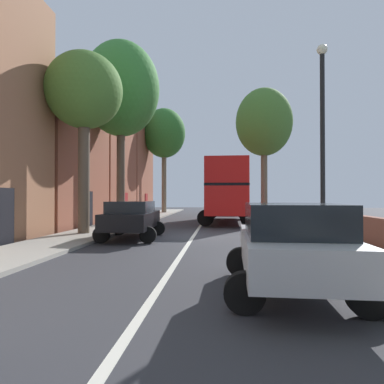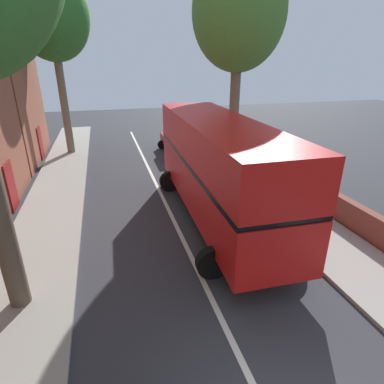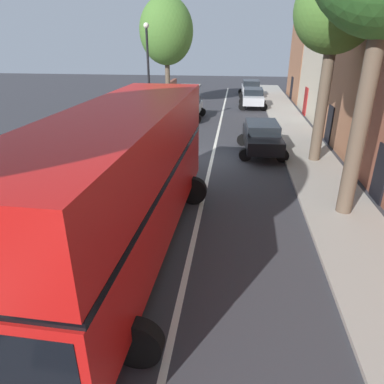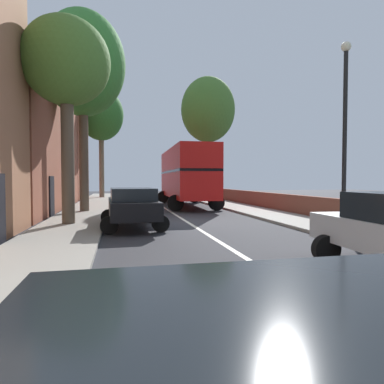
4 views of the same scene
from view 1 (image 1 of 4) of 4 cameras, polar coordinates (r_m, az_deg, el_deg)
name	(u,v)px [view 1 (image 1 of 4)]	position (r m, az deg, el deg)	size (l,w,h in m)	color
ground_plane	(194,236)	(15.94, 0.29, -7.19)	(84.00, 84.00, 0.00)	#333338
road_centre_line	(194,236)	(15.94, 0.29, -7.18)	(0.16, 54.00, 0.01)	silver
sidewalk_left	(89,234)	(17.02, -16.52, -6.55)	(2.60, 60.00, 0.12)	#9E998E
sidewalk_right	(304,235)	(16.32, 17.83, -6.79)	(2.60, 60.00, 0.12)	#9E998E
terraced_houses_left	(23,137)	(19.25, -25.98, 8.09)	(4.07, 47.68, 10.99)	#9E6647
boundary_wall_right	(340,225)	(16.70, 23.03, -4.97)	(0.36, 54.00, 1.08)	brown
double_decker_bus	(227,189)	(24.42, 5.78, 0.57)	(3.75, 10.39, 4.06)	red
parked_car_red_right_2	(233,206)	(34.57, 6.75, -2.25)	(2.46, 4.58, 1.52)	#AD1919
parked_car_silver_right_3	(292,243)	(6.70, 16.02, -7.98)	(2.53, 4.11, 1.66)	#B7BABF
parked_car_black_left_4	(132,217)	(14.85, -9.81, -4.09)	(2.56, 4.49, 1.59)	black
street_tree_left_0	(84,93)	(17.36, -17.25, 15.26)	(3.49, 3.49, 8.33)	brown
street_tree_left_2	(164,134)	(37.61, -4.59, 9.47)	(4.49, 4.49, 11.06)	#7A6B56
street_tree_right_3	(264,123)	(31.98, 11.72, 11.04)	(4.97, 4.97, 11.27)	brown
street_tree_left_4	(121,90)	(23.02, -11.56, 16.09)	(4.78, 4.78, 11.36)	brown
lamppost_right	(323,130)	(11.43, 20.61, 9.48)	(0.32, 0.32, 6.31)	black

